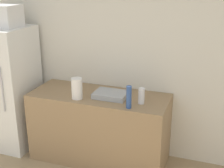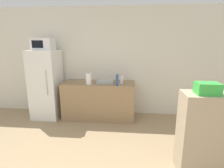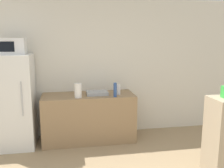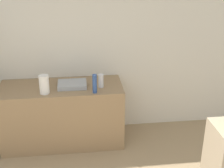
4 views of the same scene
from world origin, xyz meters
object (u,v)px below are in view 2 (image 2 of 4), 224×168
(microwave, at_px, (43,44))
(bottle_short, at_px, (122,80))
(refrigerator, at_px, (47,84))
(basket, at_px, (207,88))
(bottle_tall, at_px, (117,80))
(paper_towel_roll, at_px, (89,79))

(microwave, relative_size, bottle_short, 2.53)
(refrigerator, bearing_deg, basket, -30.32)
(microwave, relative_size, bottle_tall, 1.84)
(bottle_short, relative_size, basket, 0.67)
(microwave, xyz_separation_m, bottle_tall, (1.70, -0.21, -0.75))
(refrigerator, height_order, paper_towel_roll, refrigerator)
(microwave, xyz_separation_m, paper_towel_roll, (1.06, -0.15, -0.75))
(refrigerator, bearing_deg, microwave, -109.41)
(microwave, relative_size, paper_towel_roll, 1.87)
(bottle_tall, relative_size, bottle_short, 1.38)
(bottle_tall, height_order, paper_towel_roll, bottle_tall)
(refrigerator, relative_size, paper_towel_roll, 6.55)
(bottle_tall, relative_size, paper_towel_roll, 1.02)
(bottle_short, bearing_deg, basket, -56.05)
(refrigerator, distance_m, bottle_tall, 1.72)
(bottle_short, bearing_deg, paper_towel_roll, -171.58)
(microwave, xyz_separation_m, bottle_short, (1.79, -0.04, -0.78))
(refrigerator, xyz_separation_m, bottle_tall, (1.70, -0.21, 0.18))
(refrigerator, distance_m, microwave, 0.93)
(microwave, bearing_deg, refrigerator, 70.59)
(refrigerator, height_order, microwave, microwave)
(refrigerator, bearing_deg, bottle_tall, -7.04)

